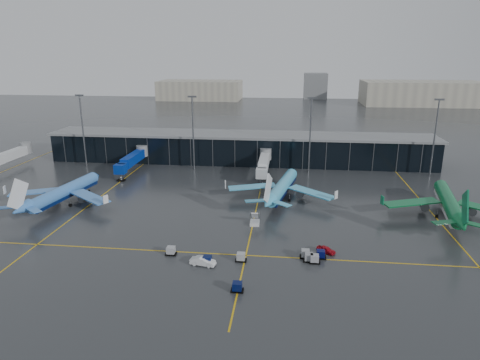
# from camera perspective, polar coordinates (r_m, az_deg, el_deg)

# --- Properties ---
(ground) EXTENTS (600.00, 600.00, 0.00)m
(ground) POSITION_cam_1_polar(r_m,az_deg,el_deg) (102.84, -3.94, -5.98)
(ground) COLOR #282B2D
(ground) RESTS_ON ground
(terminal_pier) EXTENTS (142.00, 17.00, 10.70)m
(terminal_pier) POSITION_cam_1_polar(r_m,az_deg,el_deg) (159.96, 0.03, 4.35)
(terminal_pier) COLOR black
(terminal_pier) RESTS_ON ground
(jet_bridges) EXTENTS (94.00, 27.50, 7.20)m
(jet_bridges) POSITION_cam_1_polar(r_m,az_deg,el_deg) (150.26, -14.22, 2.68)
(jet_bridges) COLOR #595B60
(jet_bridges) RESTS_ON ground
(flood_masts) EXTENTS (203.00, 0.50, 25.50)m
(flood_masts) POSITION_cam_1_polar(r_m,az_deg,el_deg) (146.12, 1.45, 6.52)
(flood_masts) COLOR #595B60
(flood_masts) RESTS_ON ground
(distant_hangars) EXTENTS (260.00, 71.00, 22.00)m
(distant_hangars) POSITION_cam_1_polar(r_m,az_deg,el_deg) (366.06, 11.83, 11.49)
(distant_hangars) COLOR #B2AD99
(distant_hangars) RESTS_ON ground
(taxi_lines) EXTENTS (220.00, 120.00, 0.02)m
(taxi_lines) POSITION_cam_1_polar(r_m,az_deg,el_deg) (111.40, 2.13, -4.12)
(taxi_lines) COLOR gold
(taxi_lines) RESTS_ON ground
(airliner_arkefly) EXTENTS (36.74, 40.49, 11.16)m
(airliner_arkefly) POSITION_cam_1_polar(r_m,az_deg,el_deg) (124.14, -22.39, -0.50)
(airliner_arkefly) COLOR #3E7BCD
(airliner_arkefly) RESTS_ON ground
(airliner_klm_near) EXTENTS (38.36, 41.83, 11.15)m
(airliner_klm_near) POSITION_cam_1_polar(r_m,az_deg,el_deg) (119.35, 5.68, 0.05)
(airliner_klm_near) COLOR #42ADDB
(airliner_klm_near) RESTS_ON ground
(airliner_aer_lingus) EXTENTS (39.47, 43.23, 11.68)m
(airliner_aer_lingus) POSITION_cam_1_polar(r_m,az_deg,el_deg) (117.85, 26.20, -1.71)
(airliner_aer_lingus) COLOR #0B6232
(airliner_aer_lingus) RESTS_ON ground
(baggage_carts) EXTENTS (32.35, 15.65, 1.70)m
(baggage_carts) POSITION_cam_1_polar(r_m,az_deg,el_deg) (84.71, 3.15, -10.58)
(baggage_carts) COLOR black
(baggage_carts) RESTS_ON ground
(mobile_airstair) EXTENTS (2.30, 3.27, 3.45)m
(mobile_airstair) POSITION_cam_1_polar(r_m,az_deg,el_deg) (102.67, 1.99, -5.52)
(mobile_airstair) COLOR silver
(mobile_airstair) RESTS_ON ground
(service_van_red) EXTENTS (4.20, 3.59, 1.36)m
(service_van_red) POSITION_cam_1_polar(r_m,az_deg,el_deg) (90.53, 11.40, -9.09)
(service_van_red) COLOR #AC0D19
(service_van_red) RESTS_ON ground
(service_van_white) EXTENTS (5.23, 2.53, 1.65)m
(service_van_white) POSITION_cam_1_polar(r_m,az_deg,el_deg) (84.24, -4.97, -10.74)
(service_van_white) COLOR silver
(service_van_white) RESTS_ON ground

